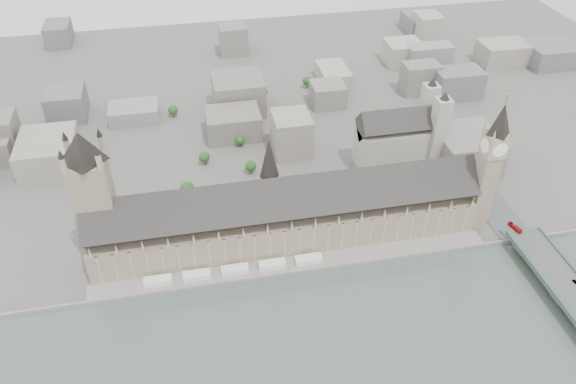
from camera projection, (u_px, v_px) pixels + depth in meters
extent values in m
plane|color=#595651|center=(292.00, 258.00, 384.14)|extent=(900.00, 900.00, 0.00)
cube|color=gray|center=(297.00, 272.00, 371.58)|extent=(600.00, 1.50, 3.00)
cube|color=gray|center=(294.00, 265.00, 377.71)|extent=(270.00, 15.00, 2.00)
cube|color=white|center=(158.00, 281.00, 362.16)|extent=(18.00, 7.00, 4.00)
cube|color=white|center=(197.00, 275.00, 366.07)|extent=(18.00, 7.00, 4.00)
cube|color=white|center=(235.00, 270.00, 369.99)|extent=(18.00, 7.00, 4.00)
cube|color=white|center=(272.00, 264.00, 373.91)|extent=(18.00, 7.00, 4.00)
cube|color=white|center=(309.00, 259.00, 377.83)|extent=(18.00, 7.00, 4.00)
cube|color=gray|center=(286.00, 226.00, 392.01)|extent=(265.00, 40.00, 25.00)
cube|color=#292624|center=(286.00, 201.00, 378.22)|extent=(265.00, 40.73, 40.73)
cube|color=gray|center=(482.00, 191.00, 393.03)|extent=(12.00, 12.00, 62.00)
cube|color=gray|center=(495.00, 144.00, 369.19)|extent=(14.00, 14.00, 16.00)
cylinder|color=white|center=(505.00, 143.00, 370.32)|extent=(0.60, 10.00, 10.00)
cylinder|color=white|center=(485.00, 146.00, 368.07)|extent=(0.60, 10.00, 10.00)
cylinder|color=white|center=(490.00, 139.00, 374.78)|extent=(10.00, 0.60, 10.00)
cylinder|color=white|center=(500.00, 150.00, 363.61)|extent=(10.00, 0.60, 10.00)
cone|color=black|center=(502.00, 119.00, 357.58)|extent=(17.00, 17.00, 22.00)
cylinder|color=gold|center=(507.00, 100.00, 349.03)|extent=(1.00, 1.00, 6.00)
sphere|color=gold|center=(508.00, 95.00, 346.89)|extent=(2.00, 2.00, 2.00)
cone|color=gray|center=(503.00, 123.00, 367.92)|extent=(2.40, 2.40, 8.00)
cone|color=gray|center=(485.00, 125.00, 365.89)|extent=(2.40, 2.40, 8.00)
cone|color=gray|center=(513.00, 133.00, 357.84)|extent=(2.40, 2.40, 8.00)
cone|color=gray|center=(495.00, 135.00, 355.80)|extent=(2.40, 2.40, 8.00)
cube|color=gray|center=(99.00, 212.00, 360.74)|extent=(23.00, 23.00, 80.00)
cone|color=black|center=(81.00, 147.00, 330.19)|extent=(30.00, 30.00, 20.00)
cylinder|color=gray|center=(270.00, 188.00, 376.46)|extent=(12.00, 12.00, 20.00)
cone|color=black|center=(269.00, 158.00, 361.80)|extent=(13.00, 13.00, 28.00)
cube|color=#A8A397|center=(393.00, 147.00, 463.91)|extent=(60.00, 28.00, 34.00)
cube|color=#292624|center=(396.00, 124.00, 450.47)|extent=(60.00, 28.28, 28.28)
cube|color=#A8A397|center=(426.00, 120.00, 469.07)|extent=(12.00, 12.00, 64.00)
cube|color=#A8A397|center=(438.00, 135.00, 450.45)|extent=(12.00, 12.00, 64.00)
imported|color=red|center=(515.00, 227.00, 391.55)|extent=(5.99, 11.76, 3.20)
imported|color=gray|center=(575.00, 282.00, 352.06)|extent=(1.99, 4.03, 1.27)
imported|color=gray|center=(485.00, 175.00, 442.76)|extent=(4.35, 6.14, 1.65)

